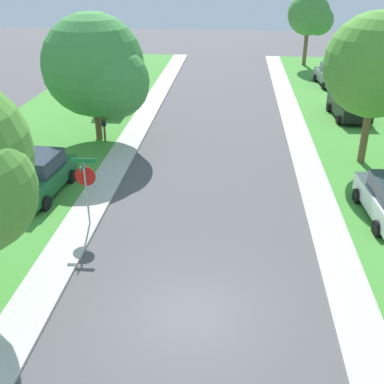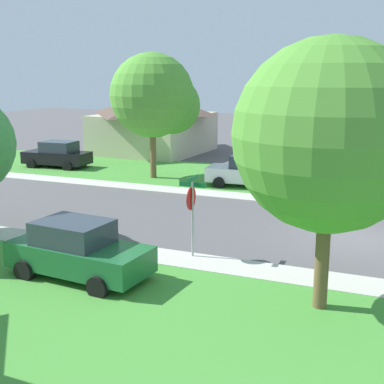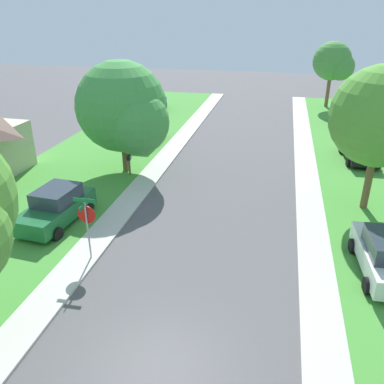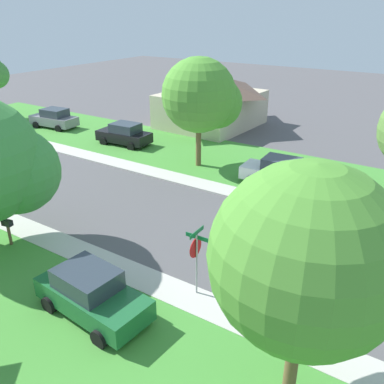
{
  "view_description": "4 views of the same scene",
  "coord_description": "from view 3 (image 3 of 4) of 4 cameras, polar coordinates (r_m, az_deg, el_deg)",
  "views": [
    {
      "loc": [
        0.99,
        -10.85,
        9.25
      ],
      "look_at": [
        -0.43,
        5.15,
        1.4
      ],
      "focal_mm": 45.21,
      "sensor_mm": 36.0,
      "label": 1
    },
    {
      "loc": [
        -19.41,
        -1.5,
        5.93
      ],
      "look_at": [
        -0.78,
        6.21,
        1.4
      ],
      "focal_mm": 48.84,
      "sensor_mm": 36.0,
      "label": 2
    },
    {
      "loc": [
        2.73,
        -7.79,
        9.4
      ],
      "look_at": [
        -1.03,
        9.12,
        1.4
      ],
      "focal_mm": 37.3,
      "sensor_mm": 36.0,
      "label": 3
    },
    {
      "loc": [
        -14.92,
        -1.99,
        9.9
      ],
      "look_at": [
        0.91,
        8.33,
        1.4
      ],
      "focal_mm": 38.49,
      "sensor_mm": 36.0,
      "label": 4
    }
  ],
  "objects": [
    {
      "name": "ground_plane",
      "position": [
        12.51,
        -4.9,
        -24.04
      ],
      "size": [
        120.0,
        120.0,
        0.0
      ],
      "primitive_type": "plane",
      "color": "#565456"
    },
    {
      "name": "sidewalk_east",
      "position": [
        21.97,
        16.45,
        -1.48
      ],
      "size": [
        1.4,
        56.0,
        0.1
      ],
      "primitive_type": "cube",
      "color": "beige",
      "rests_on": "ground"
    },
    {
      "name": "sidewalk_west",
      "position": [
        23.11,
        -7.35,
        0.71
      ],
      "size": [
        1.4,
        56.0,
        0.1
      ],
      "primitive_type": "cube",
      "color": "beige",
      "rests_on": "ground"
    },
    {
      "name": "lawn_west",
      "position": [
        25.03,
        -17.55,
        1.62
      ],
      "size": [
        8.0,
        56.0,
        0.08
      ],
      "primitive_type": "cube",
      "color": "#479338",
      "rests_on": "ground"
    },
    {
      "name": "stop_sign_far_corner",
      "position": [
        16.23,
        -14.82,
        -3.68
      ],
      "size": [
        0.92,
        0.92,
        2.77
      ],
      "color": "#9E9EA3",
      "rests_on": "ground"
    },
    {
      "name": "car_grey_driveway_right",
      "position": [
        37.21,
        21.51,
        9.84
      ],
      "size": [
        2.34,
        4.45,
        1.76
      ],
      "color": "gray",
      "rests_on": "ground"
    },
    {
      "name": "car_green_across_road",
      "position": [
        19.9,
        -18.82,
        -2.01
      ],
      "size": [
        2.3,
        4.43,
        1.76
      ],
      "color": "#1E6033",
      "rests_on": "ground"
    },
    {
      "name": "car_black_behind_trees",
      "position": [
        28.99,
        22.91,
        5.7
      ],
      "size": [
        2.24,
        4.4,
        1.76
      ],
      "color": "black",
      "rests_on": "ground"
    },
    {
      "name": "car_maroon_far_down_street",
      "position": [
        30.75,
        -6.46,
        8.53
      ],
      "size": [
        2.08,
        4.32,
        1.76
      ],
      "color": "maroon",
      "rests_on": "ground"
    },
    {
      "name": "car_blue_kerbside_mid",
      "position": [
        40.76,
        -5.41,
        12.61
      ],
      "size": [
        2.41,
        4.48,
        1.76
      ],
      "color": "#1E389E",
      "rests_on": "ground"
    },
    {
      "name": "tree_sidewalk_near",
      "position": [
        44.01,
        19.68,
        17.02
      ],
      "size": [
        4.04,
        3.76,
        6.5
      ],
      "color": "brown",
      "rests_on": "ground"
    },
    {
      "name": "tree_corner_large",
      "position": [
        24.12,
        -9.53,
        11.41
      ],
      "size": [
        5.77,
        5.36,
        6.81
      ],
      "color": "brown",
      "rests_on": "ground"
    },
    {
      "name": "mailbox",
      "position": [
        24.61,
        -8.98,
        4.54
      ],
      "size": [
        0.33,
        0.52,
        1.31
      ],
      "color": "brown",
      "rests_on": "ground"
    }
  ]
}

